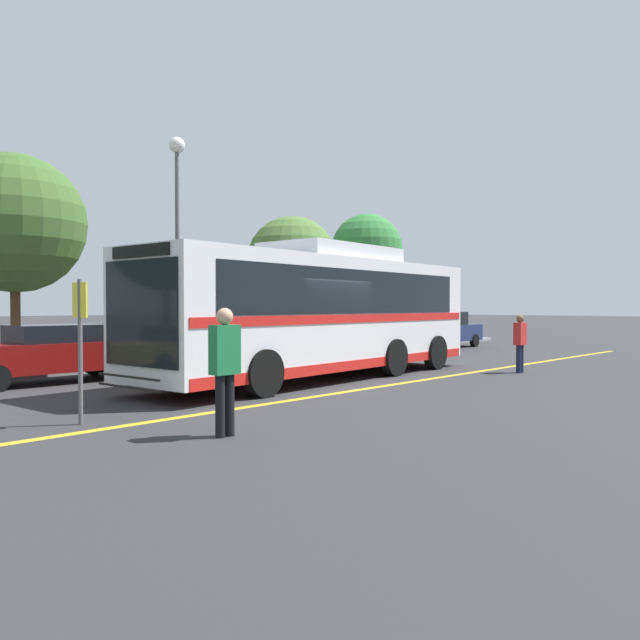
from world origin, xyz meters
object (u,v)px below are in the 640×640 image
transit_bus (320,310)px  parked_car_2 (265,344)px  parked_car_3 (363,336)px  pedestrian_0 (225,363)px  tree_3 (14,224)px  parked_car_1 (51,353)px  parked_car_4 (445,330)px  bus_stop_sign (80,333)px  pedestrian_1 (520,340)px  street_lamp (177,201)px  tree_0 (292,262)px  tree_2 (367,250)px

transit_bus → parked_car_2: transit_bus is taller
parked_car_3 → pedestrian_0: size_ratio=2.67×
parked_car_2 → tree_3: 8.26m
pedestrian_0 → parked_car_1: bearing=84.3°
transit_bus → tree_3: size_ratio=1.79×
pedestrian_0 → tree_3: bearing=83.6°
parked_car_4 → bus_stop_sign: bus_stop_sign is taller
parked_car_2 → pedestrian_1: bearing=-158.1°
bus_stop_sign → street_lamp: street_lamp is taller
parked_car_4 → bus_stop_sign: 20.71m
parked_car_4 → pedestrian_0: size_ratio=2.21×
bus_stop_sign → parked_car_4: bearing=-78.4°
pedestrian_0 → tree_3: 12.65m
tree_0 → tree_3: tree_3 is taller
pedestrian_0 → street_lamp: street_lamp is taller
parked_car_3 → tree_3: size_ratio=0.78×
parked_car_1 → parked_car_3: 12.29m
transit_bus → street_lamp: street_lamp is taller
tree_2 → transit_bus: bearing=-145.3°
tree_0 → parked_car_4: bearing=-57.5°
tree_0 → pedestrian_1: bearing=-106.8°
bus_stop_sign → tree_0: 20.04m
parked_car_4 → parked_car_1: bearing=-93.3°
tree_2 → street_lamp: bearing=-167.5°
parked_car_3 → tree_2: size_ratio=0.75×
parked_car_3 → street_lamp: 8.81m
parked_car_1 → parked_car_4: parked_car_4 is taller
bus_stop_sign → tree_3: size_ratio=0.36×
pedestrian_0 → bus_stop_sign: (-1.00, 2.41, 0.39)m
parked_car_4 → bus_stop_sign: size_ratio=1.78×
parked_car_3 → parked_car_4: (5.57, -0.23, 0.10)m
pedestrian_1 → tree_3: tree_3 is taller
tree_2 → tree_3: size_ratio=1.04×
transit_bus → parked_car_1: size_ratio=2.31×
pedestrian_0 → tree_0: (15.08, 14.11, 2.88)m
pedestrian_1 → bus_stop_sign: 12.17m
pedestrian_1 → tree_2: size_ratio=0.25×
pedestrian_1 → tree_3: bearing=-53.2°
pedestrian_1 → tree_0: (4.02, 13.34, 3.03)m
transit_bus → pedestrian_0: bearing=118.2°
street_lamp → tree_2: size_ratio=1.11×
bus_stop_sign → street_lamp: (7.03, 7.77, 3.82)m
bus_stop_sign → tree_2: 23.38m
parked_car_2 → parked_car_4: (11.12, 0.23, 0.12)m
bus_stop_sign → pedestrian_1: bearing=-102.1°
street_lamp → parked_car_1: bearing=-158.2°
parked_car_4 → street_lamp: 13.78m
transit_bus → tree_2: 16.38m
parked_car_1 → street_lamp: street_lamp is taller
parked_car_4 → tree_2: 6.45m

